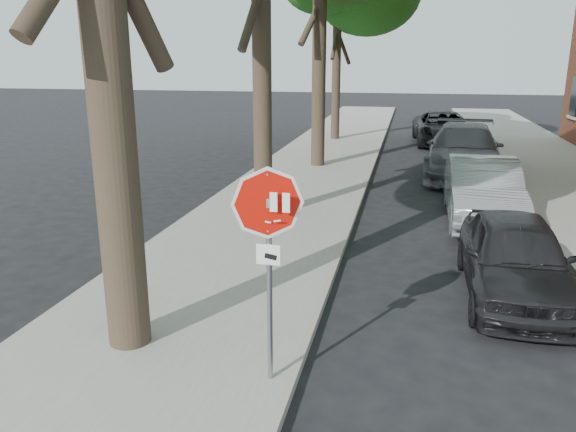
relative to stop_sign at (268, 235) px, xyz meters
name	(u,v)px	position (x,y,z in m)	size (l,w,h in m)	color
ground	(327,393)	(0.70, 0.03, -1.95)	(120.00, 120.00, 0.00)	black
sidewalk_left	(305,177)	(-1.80, 12.03, -1.89)	(4.00, 55.00, 0.12)	gray
curb_left	(367,180)	(0.25, 12.03, -1.88)	(0.12, 55.00, 0.13)	#9E9384
curb_right	(512,186)	(4.65, 12.03, -1.88)	(0.12, 55.00, 0.13)	#9E9384
stop_sign	(268,235)	(0.00, 0.00, 0.00)	(0.76, 0.34, 2.61)	gray
car_a	(515,257)	(3.30, 3.51, -1.26)	(1.62, 4.02, 1.37)	black
car_b	(483,191)	(3.30, 8.11, -1.19)	(1.60, 4.59, 1.51)	#94989B
car_c	(464,151)	(3.30, 13.65, -1.09)	(2.39, 5.89, 1.71)	#4A4A4F
car_d	(443,128)	(3.00, 20.97, -1.21)	(2.46, 5.33, 1.48)	black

